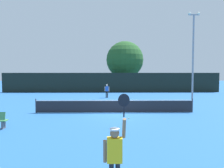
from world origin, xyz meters
name	(u,v)px	position (x,y,z in m)	size (l,w,h in m)	color
ground_plane	(115,113)	(0.00, 0.00, 0.00)	(120.00, 120.00, 0.00)	#235693
tennis_net	(115,106)	(0.00, 0.00, 0.51)	(11.93, 0.08, 1.07)	#232328
perimeter_fence	(111,83)	(0.00, 16.61, 1.48)	(33.03, 0.12, 2.96)	black
player_serving	(115,151)	(-0.31, -10.98, 1.12)	(0.68, 0.40, 2.54)	yellow
player_receiving	(107,90)	(-0.65, 9.63, 0.96)	(0.57, 0.23, 1.59)	blue
tennis_ball	(129,118)	(0.88, -2.15, 0.03)	(0.07, 0.07, 0.07)	#CCE033
light_pole	(193,52)	(8.16, 5.75, 5.13)	(1.18, 0.28, 9.11)	gray
large_tree	(125,60)	(2.38, 21.22, 5.17)	(6.37, 6.37, 8.37)	brown
parked_car_near	(124,84)	(2.46, 24.01, 0.78)	(2.16, 4.31, 1.69)	red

